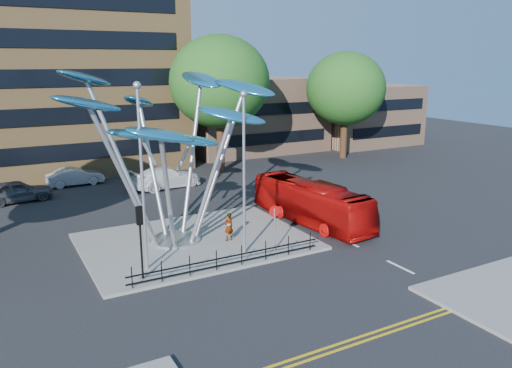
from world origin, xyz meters
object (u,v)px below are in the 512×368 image
tree_right (220,82)px  traffic_light_island (140,227)px  parked_car_left (17,191)px  parked_car_mid (75,177)px  street_lamp_left (141,162)px  red_bus (311,203)px  pedestrian (229,227)px  parked_car_right (166,178)px  no_entry_sign_island (274,220)px  leaf_sculpture (168,119)px  street_lamp_right (244,159)px  tree_far (346,89)px

tree_right → traffic_light_island: 24.06m
parked_car_left → parked_car_mid: parked_car_left is taller
traffic_light_island → parked_car_mid: bearing=88.7°
traffic_light_island → parked_car_left: bearing=103.1°
street_lamp_left → red_bus: street_lamp_left is taller
pedestrian → parked_car_right: (1.08, 13.64, -0.12)m
pedestrian → parked_car_left: (-9.64, 14.73, -0.14)m
red_bus → parked_car_mid: red_bus is taller
no_entry_sign_island → parked_car_right: 16.24m
tree_right → traffic_light_island: bearing=-123.7°
red_bus → parked_car_right: (-4.91, 12.89, -0.49)m
leaf_sculpture → traffic_light_island: size_ratio=3.71×
street_lamp_right → traffic_light_island: 6.05m
tree_far → tree_right: bearing=-180.0°
parked_car_right → street_lamp_left: bearing=150.0°
leaf_sculpture → parked_car_left: (-6.96, 13.12, -6.07)m
traffic_light_island → parked_car_right: traffic_light_island is taller
parked_car_left → traffic_light_island: bearing=-173.9°
no_entry_sign_island → traffic_light_island: bearing=-179.9°
leaf_sculpture → parked_car_right: 13.99m
tree_right → leaf_sculpture: 18.37m
pedestrian → street_lamp_right: bearing=78.1°
parked_car_right → tree_right: bearing=-70.4°
parked_car_right → pedestrian: bearing=167.6°
no_entry_sign_island → tree_right: bearing=72.9°
street_lamp_right → parked_car_mid: size_ratio=1.88×
tree_far → parked_car_mid: (-26.53, 1.00, -6.38)m
tree_right → leaf_sculpture: size_ratio=0.95×
tree_far → red_bus: (-15.40, -16.17, -5.80)m
street_lamp_right → parked_car_left: (-9.53, 16.81, -4.29)m
tree_right → pedestrian: 19.78m
parked_car_mid → leaf_sculpture: bearing=-174.7°
street_lamp_left → parked_car_right: bearing=67.9°
leaf_sculpture → parked_car_mid: size_ratio=2.89×
leaf_sculpture → no_entry_sign_island: size_ratio=5.19×
red_bus → tree_far: bearing=41.8°
parked_car_left → red_bus: bearing=-138.8°
parked_car_left → parked_car_mid: size_ratio=1.07×
street_lamp_left → traffic_light_island: (-0.50, -1.00, -2.74)m
tree_right → street_lamp_right: (-7.50, -19.00, -2.94)m
tree_right → parked_car_mid: size_ratio=2.75×
tree_far → parked_car_right: (-20.31, -3.28, -6.29)m
tree_far → no_entry_sign_island: size_ratio=4.41×
traffic_light_island → parked_car_left: 17.86m
tree_right → pedestrian: tree_right is taller
street_lamp_left → parked_car_mid: bearing=90.1°
tree_far → traffic_light_island: bearing=-144.2°
street_lamp_right → no_entry_sign_island: street_lamp_right is taller
leaf_sculpture → parked_car_mid: bearing=98.6°
tree_right → no_entry_sign_island: tree_right is taller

